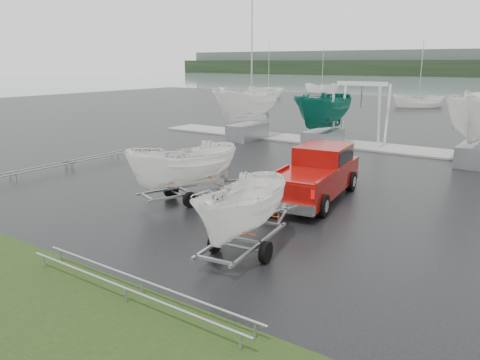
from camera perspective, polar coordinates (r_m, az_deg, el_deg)
ground_plane at (r=20.69m, az=-0.81°, el=-0.78°), size 120.00×120.00×0.00m
dock at (r=31.90m, az=13.02°, el=4.29°), size 30.00×3.00×0.12m
pickup_truck at (r=19.03m, az=9.38°, el=0.99°), size 2.89×6.34×2.03m
trailer_hitched at (r=12.73m, az=0.37°, el=1.97°), size 1.88×3.73×4.88m
trailer_parked at (r=17.96m, az=-6.96°, el=6.08°), size 2.34×3.79×5.25m
boat_hoist at (r=31.31m, az=14.53°, el=8.86°), size 3.30×2.18×4.12m
keelboat_0 at (r=32.86m, az=0.94°, el=12.15°), size 2.62×3.20×10.79m
keelboat_1 at (r=30.23m, az=10.35°, el=10.93°), size 2.36×3.20×7.38m
mast_rack_0 at (r=27.37m, az=-15.03°, el=3.20°), size 0.56×6.50×0.06m
mast_rack_1 at (r=24.06m, az=-25.96°, el=0.77°), size 0.56×6.50×0.06m
mast_rack_2 at (r=11.37m, az=-12.83°, el=-12.27°), size 7.00×0.56×0.06m
moored_boat_0 at (r=71.80m, az=3.48°, el=9.92°), size 2.74×2.79×11.25m
moored_boat_1 at (r=61.26m, az=20.86°, el=8.30°), size 3.37×3.35×11.16m
moored_boat_4 at (r=85.86m, az=9.93°, el=10.44°), size 3.45×3.39×11.71m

